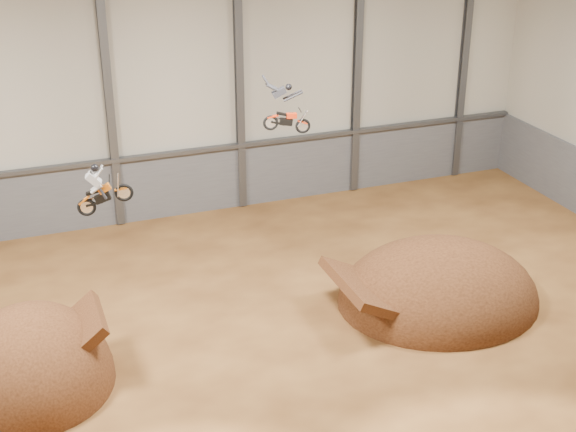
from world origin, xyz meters
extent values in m
plane|color=#543216|center=(0.00, 0.00, 0.00)|extent=(40.00, 40.00, 0.00)
cube|color=#B7B1A2|center=(0.00, 15.00, 7.00)|extent=(40.00, 0.10, 14.00)
cube|color=#5A5C62|center=(0.00, 14.90, 1.75)|extent=(39.80, 0.18, 3.50)
cube|color=#47494F|center=(0.00, 14.75, 3.55)|extent=(39.80, 0.35, 0.20)
cube|color=#47494F|center=(-3.33, 14.80, 7.00)|extent=(0.40, 0.36, 13.90)
cube|color=#47494F|center=(3.33, 14.80, 7.00)|extent=(0.40, 0.36, 13.90)
cube|color=#47494F|center=(10.00, 14.80, 7.00)|extent=(0.40, 0.36, 13.90)
cube|color=#47494F|center=(16.67, 14.80, 7.00)|extent=(0.40, 0.36, 13.90)
ellipsoid|color=#351A0D|center=(-8.62, 2.09, 0.00)|extent=(5.74, 6.63, 5.74)
ellipsoid|color=#351A0D|center=(8.16, 2.07, 0.00)|extent=(8.84, 7.82, 5.10)
camera|label=1|loc=(-8.46, -23.84, 17.64)|focal=50.00mm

